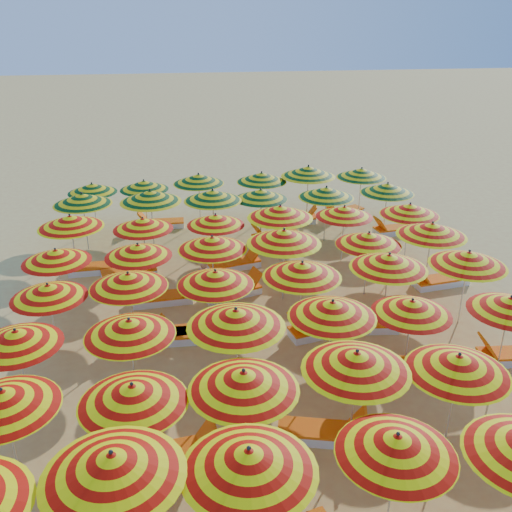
# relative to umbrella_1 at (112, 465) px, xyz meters

# --- Properties ---
(ground) EXTENTS (120.00, 120.00, 0.00)m
(ground) POSITION_rel_umbrella_1_xyz_m (3.11, 7.23, -1.97)
(ground) COLOR #DCBC61
(ground) RESTS_ON ground
(umbrella_1) EXTENTS (2.41, 2.41, 2.24)m
(umbrella_1) POSITION_rel_umbrella_1_xyz_m (0.00, 0.00, 0.00)
(umbrella_1) COLOR silver
(umbrella_1) RESTS_ON ground
(umbrella_2) EXTENTS (2.19, 2.19, 2.18)m
(umbrella_2) POSITION_rel_umbrella_1_xyz_m (1.93, -0.12, -0.05)
(umbrella_2) COLOR silver
(umbrella_2) RESTS_ON ground
(umbrella_3) EXTENTS (2.46, 2.46, 2.02)m
(umbrella_3) POSITION_rel_umbrella_1_xyz_m (4.23, 0.04, -0.19)
(umbrella_3) COLOR silver
(umbrella_3) RESTS_ON ground
(umbrella_6) EXTENTS (2.39, 2.39, 2.03)m
(umbrella_6) POSITION_rel_umbrella_1_xyz_m (-2.02, 1.98, -0.18)
(umbrella_6) COLOR silver
(umbrella_6) RESTS_ON ground
(umbrella_7) EXTENTS (2.41, 2.41, 2.05)m
(umbrella_7) POSITION_rel_umbrella_1_xyz_m (0.16, 1.80, -0.16)
(umbrella_7) COLOR silver
(umbrella_7) RESTS_ON ground
(umbrella_8) EXTENTS (2.41, 2.41, 2.12)m
(umbrella_8) POSITION_rel_umbrella_1_xyz_m (2.09, 1.83, -0.10)
(umbrella_8) COLOR silver
(umbrella_8) RESTS_ON ground
(umbrella_9) EXTENTS (2.14, 2.14, 2.17)m
(umbrella_9) POSITION_rel_umbrella_1_xyz_m (4.21, 2.08, -0.06)
(umbrella_9) COLOR silver
(umbrella_9) RESTS_ON ground
(umbrella_10) EXTENTS (2.15, 2.15, 2.08)m
(umbrella_10) POSITION_rel_umbrella_1_xyz_m (6.09, 1.85, -0.14)
(umbrella_10) COLOR silver
(umbrella_10) RESTS_ON ground
(umbrella_12) EXTENTS (2.03, 2.03, 1.95)m
(umbrella_12) POSITION_rel_umbrella_1_xyz_m (-2.31, 4.08, -0.25)
(umbrella_12) COLOR silver
(umbrella_12) RESTS_ON ground
(umbrella_13) EXTENTS (2.06, 2.06, 2.03)m
(umbrella_13) POSITION_rel_umbrella_1_xyz_m (-0.04, 4.06, -0.18)
(umbrella_13) COLOR silver
(umbrella_13) RESTS_ON ground
(umbrella_14) EXTENTS (2.15, 2.15, 2.22)m
(umbrella_14) POSITION_rel_umbrella_1_xyz_m (2.16, 3.87, -0.02)
(umbrella_14) COLOR silver
(umbrella_14) RESTS_ON ground
(umbrella_15) EXTENTS (2.31, 2.31, 2.09)m
(umbrella_15) POSITION_rel_umbrella_1_xyz_m (4.31, 4.16, -0.13)
(umbrella_15) COLOR silver
(umbrella_15) RESTS_ON ground
(umbrella_16) EXTENTS (1.97, 1.97, 1.93)m
(umbrella_16) POSITION_rel_umbrella_1_xyz_m (6.17, 4.25, -0.27)
(umbrella_16) COLOR silver
(umbrella_16) RESTS_ON ground
(umbrella_17) EXTENTS (2.43, 2.43, 1.97)m
(umbrella_17) POSITION_rel_umbrella_1_xyz_m (8.38, 4.00, -0.23)
(umbrella_17) COLOR silver
(umbrella_17) RESTS_ON ground
(umbrella_18) EXTENTS (1.93, 1.93, 1.91)m
(umbrella_18) POSITION_rel_umbrella_1_xyz_m (-2.08, 6.18, -0.28)
(umbrella_18) COLOR silver
(umbrella_18) RESTS_ON ground
(umbrella_19) EXTENTS (2.13, 2.13, 2.04)m
(umbrella_19) POSITION_rel_umbrella_1_xyz_m (-0.21, 6.29, -0.17)
(umbrella_19) COLOR silver
(umbrella_19) RESTS_ON ground
(umbrella_20) EXTENTS (2.14, 2.14, 2.03)m
(umbrella_20) POSITION_rel_umbrella_1_xyz_m (1.89, 6.15, -0.18)
(umbrella_20) COLOR silver
(umbrella_20) RESTS_ON ground
(umbrella_21) EXTENTS (2.33, 2.33, 2.12)m
(umbrella_21) POSITION_rel_umbrella_1_xyz_m (4.05, 6.15, -0.10)
(umbrella_21) COLOR silver
(umbrella_21) RESTS_ON ground
(umbrella_22) EXTENTS (2.56, 2.56, 2.13)m
(umbrella_22) POSITION_rel_umbrella_1_xyz_m (6.36, 6.31, -0.09)
(umbrella_22) COLOR silver
(umbrella_22) RESTS_ON ground
(umbrella_23) EXTENTS (2.67, 2.67, 2.13)m
(umbrella_23) POSITION_rel_umbrella_1_xyz_m (8.46, 6.20, -0.09)
(umbrella_23) COLOR silver
(umbrella_23) RESTS_ON ground
(umbrella_24) EXTENTS (1.95, 1.95, 1.95)m
(umbrella_24) POSITION_rel_umbrella_1_xyz_m (-2.26, 8.21, -0.25)
(umbrella_24) COLOR silver
(umbrella_24) RESTS_ON ground
(umbrella_25) EXTENTS (2.18, 2.18, 1.96)m
(umbrella_25) POSITION_rel_umbrella_1_xyz_m (-0.08, 8.25, -0.24)
(umbrella_25) COLOR silver
(umbrella_25) RESTS_ON ground
(umbrella_26) EXTENTS (2.51, 2.51, 2.06)m
(umbrella_26) POSITION_rel_umbrella_1_xyz_m (1.96, 8.29, -0.15)
(umbrella_26) COLOR silver
(umbrella_26) RESTS_ON ground
(umbrella_27) EXTENTS (2.38, 2.38, 2.24)m
(umbrella_27) POSITION_rel_umbrella_1_xyz_m (3.95, 8.11, 0.00)
(umbrella_27) COLOR silver
(umbrella_27) RESTS_ON ground
(umbrella_28) EXTENTS (2.39, 2.39, 2.01)m
(umbrella_28) POSITION_rel_umbrella_1_xyz_m (6.41, 8.10, -0.20)
(umbrella_28) COLOR silver
(umbrella_28) RESTS_ON ground
(umbrella_29) EXTENTS (2.62, 2.62, 2.16)m
(umbrella_29) POSITION_rel_umbrella_1_xyz_m (8.36, 8.24, -0.06)
(umbrella_29) COLOR silver
(umbrella_29) RESTS_ON ground
(umbrella_30) EXTENTS (2.59, 2.59, 2.11)m
(umbrella_30) POSITION_rel_umbrella_1_xyz_m (-2.21, 10.47, -0.11)
(umbrella_30) COLOR silver
(umbrella_30) RESTS_ON ground
(umbrella_31) EXTENTS (2.07, 2.07, 1.96)m
(umbrella_31) POSITION_rel_umbrella_1_xyz_m (-0.05, 10.33, -0.24)
(umbrella_31) COLOR silver
(umbrella_31) RESTS_ON ground
(umbrella_32) EXTENTS (1.85, 1.85, 1.93)m
(umbrella_32) POSITION_rel_umbrella_1_xyz_m (2.20, 10.43, -0.27)
(umbrella_32) COLOR silver
(umbrella_32) RESTS_ON ground
(umbrella_33) EXTENTS (2.63, 2.63, 2.21)m
(umbrella_33) POSITION_rel_umbrella_1_xyz_m (4.22, 10.23, -0.02)
(umbrella_33) COLOR silver
(umbrella_33) RESTS_ON ground
(umbrella_34) EXTENTS (1.95, 1.95, 1.97)m
(umbrella_34) POSITION_rel_umbrella_1_xyz_m (6.40, 10.55, -0.23)
(umbrella_34) COLOR silver
(umbrella_34) RESTS_ON ground
(umbrella_35) EXTENTS (2.56, 2.56, 2.05)m
(umbrella_35) POSITION_rel_umbrella_1_xyz_m (8.50, 10.28, -0.17)
(umbrella_35) COLOR silver
(umbrella_35) RESTS_ON ground
(umbrella_36) EXTENTS (2.37, 2.37, 2.11)m
(umbrella_36) POSITION_rel_umbrella_1_xyz_m (-2.17, 12.67, -0.12)
(umbrella_36) COLOR silver
(umbrella_36) RESTS_ON ground
(umbrella_37) EXTENTS (2.13, 2.13, 2.22)m
(umbrella_37) POSITION_rel_umbrella_1_xyz_m (0.13, 12.35, -0.02)
(umbrella_37) COLOR silver
(umbrella_37) RESTS_ON ground
(umbrella_38) EXTENTS (2.15, 2.15, 2.13)m
(umbrella_38) POSITION_rel_umbrella_1_xyz_m (2.24, 12.39, -0.09)
(umbrella_38) COLOR silver
(umbrella_38) RESTS_ON ground
(umbrella_39) EXTENTS (2.25, 2.25, 2.00)m
(umbrella_39) POSITION_rel_umbrella_1_xyz_m (3.96, 12.65, -0.21)
(umbrella_39) COLOR silver
(umbrella_39) RESTS_ON ground
(umbrella_40) EXTENTS (2.31, 2.31, 2.09)m
(umbrella_40) POSITION_rel_umbrella_1_xyz_m (6.24, 12.32, -0.13)
(umbrella_40) COLOR silver
(umbrella_40) RESTS_ON ground
(umbrella_41) EXTENTS (2.43, 2.43, 2.06)m
(umbrella_41) POSITION_rel_umbrella_1_xyz_m (8.56, 12.55, -0.16)
(umbrella_41) COLOR silver
(umbrella_41) RESTS_ON ground
(umbrella_42) EXTENTS (2.01, 2.01, 1.91)m
(umbrella_42) POSITION_rel_umbrella_1_xyz_m (-2.08, 14.46, -0.29)
(umbrella_42) COLOR silver
(umbrella_42) RESTS_ON ground
(umbrella_43) EXTENTS (1.94, 1.94, 1.93)m
(umbrella_43) POSITION_rel_umbrella_1_xyz_m (-0.19, 14.53, -0.27)
(umbrella_43) COLOR silver
(umbrella_43) RESTS_ON ground
(umbrella_44) EXTENTS (2.52, 2.52, 2.06)m
(umbrella_44) POSITION_rel_umbrella_1_xyz_m (1.86, 14.68, -0.16)
(umbrella_44) COLOR silver
(umbrella_44) RESTS_ON ground
(umbrella_45) EXTENTS (2.05, 2.05, 2.04)m
(umbrella_45) POSITION_rel_umbrella_1_xyz_m (4.27, 14.63, -0.17)
(umbrella_45) COLOR silver
(umbrella_45) RESTS_ON ground
(umbrella_46) EXTENTS (2.25, 2.25, 2.24)m
(umbrella_46) POSITION_rel_umbrella_1_xyz_m (6.09, 14.58, 0.00)
(umbrella_46) COLOR silver
(umbrella_46) RESTS_ON ground
(umbrella_47) EXTENTS (2.40, 2.40, 2.08)m
(umbrella_47) POSITION_rel_umbrella_1_xyz_m (8.23, 14.59, -0.14)
(umbrella_47) COLOR silver
(umbrella_47) RESTS_ON ground
(lounger_3) EXTENTS (1.80, 0.82, 0.69)m
(lounger_3) POSITION_rel_umbrella_1_xyz_m (0.76, 2.05, -1.82)
(lounger_3) COLOR white
(lounger_3) RESTS_ON ground
(lounger_4) EXTENTS (1.82, 0.99, 0.69)m
(lounger_4) POSITION_rel_umbrella_1_xyz_m (3.70, 2.25, -1.82)
(lounger_4) COLOR white
(lounger_4) RESTS_ON ground
(lounger_5) EXTENTS (1.82, 1.01, 0.69)m
(lounger_5) POSITION_rel_umbrella_1_xyz_m (5.57, 4.35, -1.82)
(lounger_5) COLOR white
(lounger_5) RESTS_ON ground
(lounger_6) EXTENTS (1.77, 0.72, 0.69)m
(lounger_6) POSITION_rel_umbrella_1_xyz_m (8.88, 4.25, -1.82)
(lounger_6) COLOR white
(lounger_6) RESTS_ON ground
(lounger_7) EXTENTS (1.78, 0.73, 0.69)m
(lounger_7) POSITION_rel_umbrella_1_xyz_m (0.29, 6.30, -1.82)
(lounger_7) COLOR white
(lounger_7) RESTS_ON ground
(lounger_8) EXTENTS (1.74, 0.61, 0.69)m
(lounger_8) POSITION_rel_umbrella_1_xyz_m (1.29, 6.25, -1.82)
(lounger_8) COLOR white
(lounger_8) RESTS_ON ground
(lounger_9) EXTENTS (1.82, 0.96, 0.69)m
(lounger_9) POSITION_rel_umbrella_1_xyz_m (4.56, 6.06, -1.82)
(lounger_9) COLOR white
(lounger_9) RESTS_ON ground
(lounger_10) EXTENTS (1.79, 0.77, 0.69)m
(lounger_10) POSITION_rel_umbrella_1_xyz_m (5.76, 6.15, -1.82)
(lounger_10) COLOR white
(lounger_10) RESTS_ON ground
(lounger_11) EXTENTS (1.78, 0.73, 0.69)m
(lounger_11) POSITION_rel_umbrella_1_xyz_m (0.51, 8.37, -1.82)
(lounger_11) COLOR white
(lounger_11) RESTS_ON ground
(lounger_12) EXTENTS (1.83, 1.12, 0.69)m
(lounger_12) POSITION_rel_umbrella_1_xyz_m (2.55, 8.51, -1.82)
(lounger_12) COLOR white
(lounger_12) RESTS_ON ground
(lounger_13) EXTENTS (1.80, 0.84, 0.69)m
(lounger_13) POSITION_rel_umbrella_1_xyz_m (8.86, 8.33, -1.82)
(lounger_13) COLOR white
(lounger_13) RESTS_ON ground
(lounger_14) EXTENTS (1.77, 0.69, 0.69)m
(lounger_14) POSITION_rel_umbrella_1_xyz_m (-1.71, 10.70, -1.82)
(lounger_14) COLOR white
(lounger_14) RESTS_ON ground
(lounger_15) EXTENTS (1.82, 0.93, 0.69)m
(lounger_15) POSITION_rel_umbrella_1_xyz_m (-0.55, 10.23, -1.82)
(lounger_15) COLOR white
(lounger_15) RESTS_ON ground
(lounger_16) EXTENTS (1.82, 1.01, 0.69)m
(lounger_16) POSITION_rel_umbrella_1_xyz_m (2.80, 10.42, -1.82)
(lounger_16) COLOR white
(lounger_16) RESTS_ON ground
(lounger_17) EXTENTS (1.83, 1.11, 0.69)m
(lounger_17) POSITION_rel_umbrella_1_xyz_m (4.46, 12.65, -1.82)
(lounger_17) COLOR white
(lounger_17) RESTS_ON ground
(lounger_18) EXTENTS (1.80, 0.84, 0.69)m
(lounger_18) POSITION_rel_umbrella_1_xyz_m (9.07, 12.66, -1.82)
(lounger_18) COLOR white
(lounger_18) RESTS_ON ground
(lounger_19) EXTENTS (1.73, 0.58, 0.69)m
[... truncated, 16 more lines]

